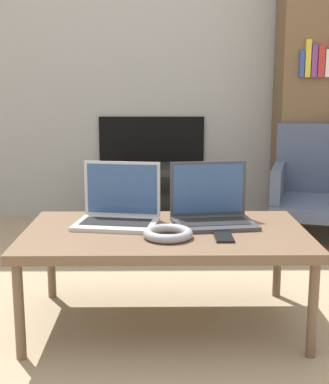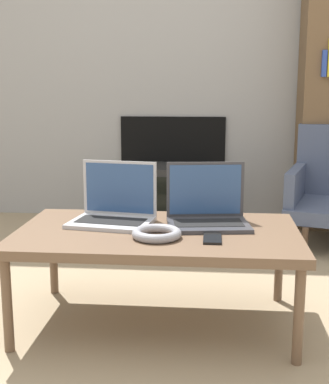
{
  "view_description": "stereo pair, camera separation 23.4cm",
  "coord_description": "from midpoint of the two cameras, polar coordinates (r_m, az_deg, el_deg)",
  "views": [
    {
      "loc": [
        -0.03,
        -1.67,
        0.94
      ],
      "look_at": [
        0.0,
        0.64,
        0.48
      ],
      "focal_mm": 50.0,
      "sensor_mm": 36.0,
      "label": 1
    },
    {
      "loc": [
        0.21,
        -1.66,
        0.94
      ],
      "look_at": [
        0.0,
        0.64,
        0.48
      ],
      "focal_mm": 50.0,
      "sensor_mm": 36.0,
      "label": 2
    }
  ],
  "objects": [
    {
      "name": "ground_plane",
      "position": [
        1.91,
        1.88,
        -18.11
      ],
      "size": [
        14.0,
        14.0,
        0.0
      ],
      "primitive_type": "plane",
      "color": "#998466"
    },
    {
      "name": "wall_back",
      "position": [
        3.84,
        3.95,
        16.48
      ],
      "size": [
        7.0,
        0.08,
        2.6
      ],
      "color": "#999999",
      "rests_on": "ground_plane"
    },
    {
      "name": "table",
      "position": [
        2.08,
        2.49,
        -4.94
      ],
      "size": [
        1.09,
        0.64,
        0.39
      ],
      "color": "brown",
      "rests_on": "ground_plane"
    },
    {
      "name": "laptop_left",
      "position": [
        2.18,
        -2.32,
        -1.85
      ],
      "size": [
        0.35,
        0.28,
        0.24
      ],
      "rotation": [
        0.0,
        0.0,
        -0.16
      ],
      "color": "#B2B2B7",
      "rests_on": "table"
    },
    {
      "name": "laptop_right",
      "position": [
        2.17,
        7.67,
        -2.04
      ],
      "size": [
        0.35,
        0.27,
        0.24
      ],
      "rotation": [
        0.0,
        0.0,
        0.14
      ],
      "color": "#38383D",
      "rests_on": "table"
    },
    {
      "name": "headphones",
      "position": [
        1.96,
        2.58,
        -4.48
      ],
      "size": [
        0.18,
        0.18,
        0.03
      ],
      "color": "gray",
      "rests_on": "table"
    },
    {
      "name": "phone",
      "position": [
        1.96,
        8.56,
        -4.99
      ],
      "size": [
        0.07,
        0.13,
        0.01
      ],
      "color": "black",
      "rests_on": "table"
    },
    {
      "name": "tv",
      "position": [
        3.64,
        2.48,
        -0.35
      ],
      "size": [
        0.56,
        0.41,
        0.41
      ],
      "color": "black",
      "rests_on": "ground_plane"
    }
  ]
}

